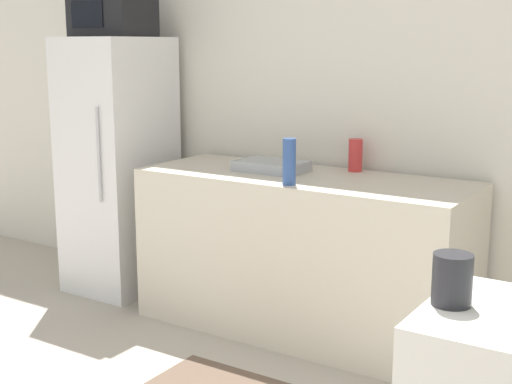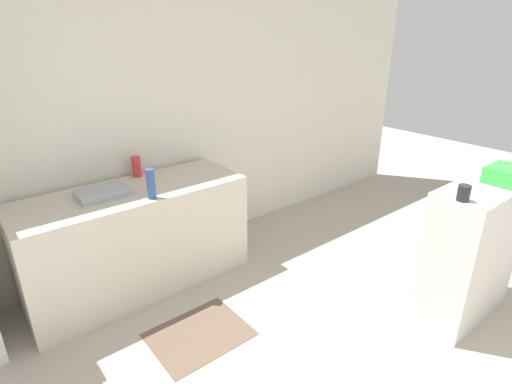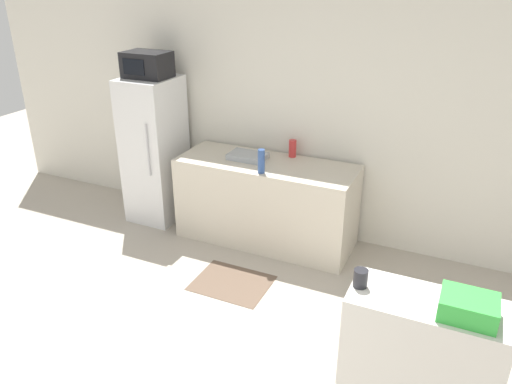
% 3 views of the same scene
% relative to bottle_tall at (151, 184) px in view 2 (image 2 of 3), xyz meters
% --- Properties ---
extents(wall_back, '(8.00, 0.06, 2.60)m').
position_rel_bottle_tall_xyz_m(wall_back, '(0.08, 0.70, 0.26)').
color(wall_back, silver).
rests_on(wall_back, ground_plane).
extents(counter, '(1.90, 0.71, 0.91)m').
position_rel_bottle_tall_xyz_m(counter, '(-0.06, 0.27, -0.58)').
color(counter, beige).
rests_on(counter, ground_plane).
extents(sink_basin, '(0.40, 0.26, 0.06)m').
position_rel_bottle_tall_xyz_m(sink_basin, '(-0.29, 0.29, -0.09)').
color(sink_basin, '#9EA3A8').
rests_on(sink_basin, counter).
extents(bottle_tall, '(0.07, 0.07, 0.24)m').
position_rel_bottle_tall_xyz_m(bottle_tall, '(0.00, 0.00, 0.00)').
color(bottle_tall, '#2D4C8C').
rests_on(bottle_tall, counter).
extents(bottle_short, '(0.08, 0.08, 0.19)m').
position_rel_bottle_tall_xyz_m(bottle_short, '(0.12, 0.55, -0.03)').
color(bottle_short, red).
rests_on(bottle_short, counter).
extents(shelf_cabinet, '(0.88, 0.39, 1.10)m').
position_rel_bottle_tall_xyz_m(shelf_cabinet, '(1.80, -1.74, -0.49)').
color(shelf_cabinet, silver).
rests_on(shelf_cabinet, ground_plane).
extents(basket, '(0.29, 0.23, 0.12)m').
position_rel_bottle_tall_xyz_m(basket, '(2.00, -1.79, 0.13)').
color(basket, green).
rests_on(basket, shelf_cabinet).
extents(jar, '(0.08, 0.08, 0.11)m').
position_rel_bottle_tall_xyz_m(jar, '(1.41, -1.75, 0.12)').
color(jar, '#232328').
rests_on(jar, shelf_cabinet).
extents(kitchen_rug, '(0.72, 0.57, 0.01)m').
position_rel_bottle_tall_xyz_m(kitchen_rug, '(-0.02, -0.65, -1.03)').
color(kitchen_rug, brown).
rests_on(kitchen_rug, ground_plane).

